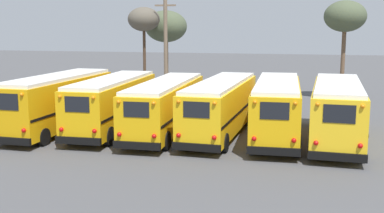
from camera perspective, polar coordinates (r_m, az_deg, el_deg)
ground_plane at (r=27.05m, az=-0.27°, el=-3.58°), size 160.00×160.00×0.00m
school_bus_0 at (r=29.33m, az=-15.59°, el=0.62°), size 2.81×9.77×3.28m
school_bus_1 at (r=28.58m, az=-9.35°, el=0.50°), size 2.64×9.78×3.14m
school_bus_2 at (r=27.75m, az=-3.13°, el=0.20°), size 2.55×10.57×3.01m
school_bus_3 at (r=27.46m, az=3.47°, el=0.16°), size 2.88×10.81×3.07m
school_bus_4 at (r=26.79m, az=10.03°, el=-0.08°), size 2.76×10.06×3.18m
school_bus_5 at (r=26.57m, az=16.82°, el=-0.41°), size 2.98×10.07×3.21m
utility_pole at (r=40.90m, az=-3.14°, el=7.34°), size 1.80×0.32×8.86m
bare_tree_0 at (r=42.09m, az=-5.73°, el=10.14°), size 2.75×2.75×7.71m
bare_tree_1 at (r=41.57m, az=17.69°, el=10.04°), size 3.39×3.39×8.16m
bare_tree_2 at (r=44.71m, az=-3.11°, el=9.39°), size 3.86×3.86×7.51m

